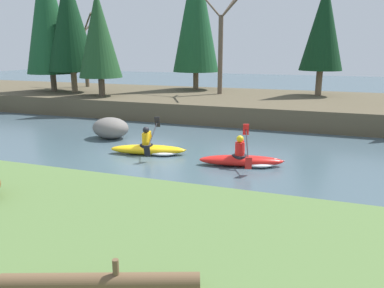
# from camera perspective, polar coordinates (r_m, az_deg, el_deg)

# --- Properties ---
(ground_plane) EXTENTS (90.00, 90.00, 0.00)m
(ground_plane) POSITION_cam_1_polar(r_m,az_deg,el_deg) (13.21, -7.70, -1.98)
(ground_plane) COLOR #425660
(riverbank_far) EXTENTS (44.00, 8.71, 0.99)m
(riverbank_far) POSITION_cam_1_polar(r_m,az_deg,el_deg) (22.54, 4.06, 6.19)
(riverbank_far) COLOR brown
(riverbank_far) RESTS_ON ground
(conifer_tree_far_left) EXTENTS (3.08, 3.08, 8.65)m
(conifer_tree_far_left) POSITION_cam_1_polar(r_m,az_deg,el_deg) (26.25, -21.19, 18.22)
(conifer_tree_far_left) COLOR brown
(conifer_tree_far_left) RESTS_ON riverbank_far
(conifer_tree_left) EXTENTS (2.96, 2.96, 7.32)m
(conifer_tree_left) POSITION_cam_1_polar(r_m,az_deg,el_deg) (24.98, -18.16, 17.39)
(conifer_tree_left) COLOR #7A664C
(conifer_tree_left) RESTS_ON riverbank_far
(conifer_tree_mid_left) EXTENTS (2.46, 2.46, 5.90)m
(conifer_tree_mid_left) POSITION_cam_1_polar(r_m,az_deg,el_deg) (22.59, -14.04, 15.91)
(conifer_tree_mid_left) COLOR brown
(conifer_tree_mid_left) RESTS_ON riverbank_far
(conifer_tree_centre) EXTENTS (3.03, 3.03, 8.93)m
(conifer_tree_centre) POSITION_cam_1_polar(r_m,az_deg,el_deg) (25.54, 0.61, 19.65)
(conifer_tree_centre) COLOR brown
(conifer_tree_centre) RESTS_ON riverbank_far
(conifer_tree_mid_right) EXTENTS (2.44, 2.44, 6.39)m
(conifer_tree_mid_right) POSITION_cam_1_polar(r_m,az_deg,el_deg) (23.39, 19.41, 16.55)
(conifer_tree_mid_right) COLOR brown
(conifer_tree_mid_right) RESTS_ON riverbank_far
(bare_tree_upstream) EXTENTS (2.95, 2.91, 5.29)m
(bare_tree_upstream) POSITION_cam_1_polar(r_m,az_deg,el_deg) (28.43, -15.85, 13.43)
(bare_tree_upstream) COLOR brown
(bare_tree_upstream) RESTS_ON riverbank_far
(bare_tree_mid_upstream) EXTENTS (3.37, 3.33, 6.09)m
(bare_tree_mid_upstream) POSITION_cam_1_polar(r_m,az_deg,el_deg) (23.02, 4.48, 14.75)
(bare_tree_mid_upstream) COLOR brown
(bare_tree_mid_upstream) RESTS_ON riverbank_far
(kayaker_lead) EXTENTS (2.78, 2.05, 1.20)m
(kayaker_lead) POSITION_cam_1_polar(r_m,az_deg,el_deg) (12.20, 8.01, -2.40)
(kayaker_lead) COLOR red
(kayaker_lead) RESTS_ON ground
(kayaker_middle) EXTENTS (2.78, 2.05, 1.20)m
(kayaker_middle) POSITION_cam_1_polar(r_m,az_deg,el_deg) (13.46, -6.25, -0.75)
(kayaker_middle) COLOR yellow
(kayaker_middle) RESTS_ON ground
(boulder_midstream) EXTENTS (1.57, 1.23, 0.89)m
(boulder_midstream) POSITION_cam_1_polar(r_m,az_deg,el_deg) (16.09, -12.31, 2.40)
(boulder_midstream) COLOR slate
(boulder_midstream) RESTS_ON ground
(driftwood_log) EXTENTS (2.42, 1.07, 0.44)m
(driftwood_log) POSITION_cam_1_polar(r_m,az_deg,el_deg) (5.12, -13.75, -19.81)
(driftwood_log) COLOR brown
(driftwood_log) RESTS_ON riverbank_near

